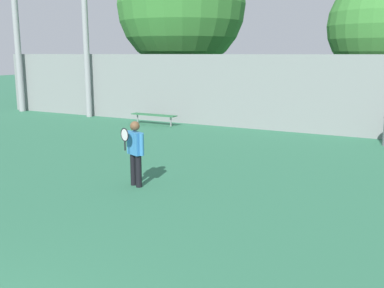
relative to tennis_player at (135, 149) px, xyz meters
The scene contains 6 objects.
tennis_player is the anchor object (origin of this frame).
bench_by_gate 9.22m from the tennis_player, 120.04° to the left, with size 2.14×0.40×0.46m.
light_pole_far_right 13.22m from the tennis_player, 135.51° to the left, with size 0.90×0.60×9.41m.
back_fence 9.22m from the tennis_player, 79.33° to the left, with size 31.94×0.06×3.04m.
tree_green_tall 13.43m from the tennis_player, 73.19° to the left, with size 4.21×4.21×6.31m.
tree_dark_dense 14.95m from the tennis_player, 114.80° to the left, with size 6.71×6.71×8.91m.
Camera 1 is at (4.22, -1.90, 3.07)m, focal length 42.00 mm.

